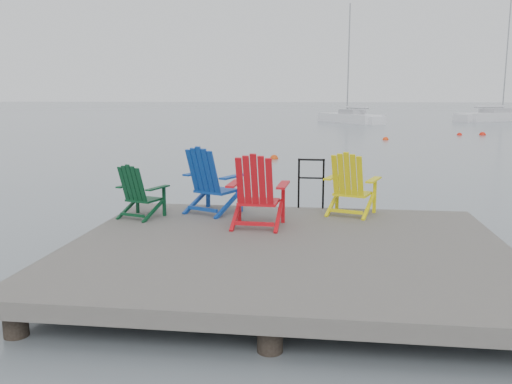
# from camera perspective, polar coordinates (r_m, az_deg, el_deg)

# --- Properties ---
(ground) EXTENTS (400.00, 400.00, 0.00)m
(ground) POSITION_cam_1_polar(r_m,az_deg,el_deg) (7.64, 3.22, -9.07)
(ground) COLOR slate
(ground) RESTS_ON ground
(dock) EXTENTS (6.00, 5.00, 1.40)m
(dock) POSITION_cam_1_polar(r_m,az_deg,el_deg) (7.54, 3.25, -6.57)
(dock) COLOR #32302D
(dock) RESTS_ON ground
(handrail) EXTENTS (0.48, 0.04, 0.90)m
(handrail) POSITION_cam_1_polar(r_m,az_deg,el_deg) (9.76, 5.82, 1.43)
(handrail) COLOR black
(handrail) RESTS_ON dock
(chair_green) EXTENTS (0.85, 0.81, 0.90)m
(chair_green) POSITION_cam_1_polar(r_m,az_deg,el_deg) (9.15, -12.18, 0.09)
(chair_green) COLOR #0A371C
(chair_green) RESTS_ON dock
(chair_blue) EXTENTS (1.12, 1.07, 1.14)m
(chair_blue) POSITION_cam_1_polar(r_m,az_deg,el_deg) (9.33, -4.75, 1.25)
(chair_blue) COLOR navy
(chair_blue) RESTS_ON dock
(chair_red) EXTENTS (0.93, 0.87, 1.14)m
(chair_red) POSITION_cam_1_polar(r_m,az_deg,el_deg) (8.29, 0.11, 0.15)
(chair_red) COLOR red
(chair_red) RESTS_ON dock
(chair_yellow) EXTENTS (1.01, 0.96, 1.07)m
(chair_yellow) POSITION_cam_1_polar(r_m,az_deg,el_deg) (9.29, 9.93, 0.86)
(chair_yellow) COLOR yellow
(chair_yellow) RESTS_ON dock
(sailboat_near) EXTENTS (5.98, 7.90, 11.10)m
(sailboat_near) POSITION_cam_1_polar(r_m,az_deg,el_deg) (52.06, 9.81, 7.62)
(sailboat_near) COLOR silver
(sailboat_near) RESTS_ON ground
(sailboat_mid) EXTENTS (9.53, 8.06, 13.56)m
(sailboat_mid) POSITION_cam_1_polar(r_m,az_deg,el_deg) (60.53, 24.15, 7.22)
(sailboat_mid) COLOR silver
(sailboat_mid) RESTS_ON ground
(buoy_a) EXTENTS (0.34, 0.34, 0.34)m
(buoy_a) POSITION_cam_1_polar(r_m,az_deg,el_deg) (21.76, 1.92, 3.51)
(buoy_a) COLOR #D3400C
(buoy_a) RESTS_ON ground
(buoy_b) EXTENTS (0.35, 0.35, 0.35)m
(buoy_b) POSITION_cam_1_polar(r_m,az_deg,el_deg) (31.98, 13.48, 5.36)
(buoy_b) COLOR #E93A0D
(buoy_b) RESTS_ON ground
(buoy_c) EXTENTS (0.33, 0.33, 0.33)m
(buoy_c) POSITION_cam_1_polar(r_m,az_deg,el_deg) (37.15, 20.62, 5.62)
(buoy_c) COLOR red
(buoy_c) RESTS_ON ground
(buoy_d) EXTENTS (0.41, 0.41, 0.41)m
(buoy_d) POSITION_cam_1_polar(r_m,az_deg,el_deg) (37.78, 22.74, 5.55)
(buoy_d) COLOR red
(buoy_d) RESTS_ON ground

